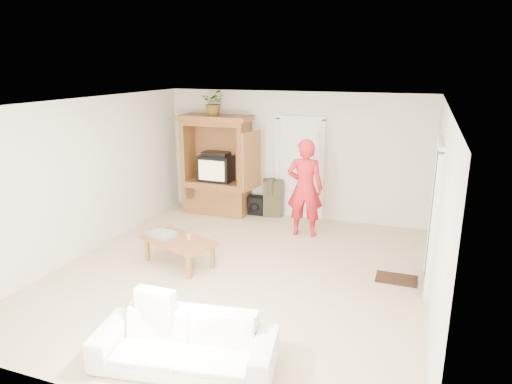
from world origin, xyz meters
TOP-DOWN VIEW (x-y plane):
  - floor at (0.00, 0.00)m, footprint 6.00×6.00m
  - ceiling at (0.00, 0.00)m, footprint 6.00×6.00m
  - wall_back at (0.00, 3.00)m, footprint 5.50×0.00m
  - wall_front at (0.00, -3.00)m, footprint 5.50×0.00m
  - wall_left at (-2.75, 0.00)m, footprint 0.00×6.00m
  - wall_right at (2.75, 0.00)m, footprint 0.00×6.00m
  - armoire at (-1.58, 2.66)m, footprint 1.82×1.14m
  - door_back at (0.15, 2.97)m, footprint 0.85×0.05m
  - doorway_right at (2.73, 0.60)m, footprint 0.05×0.90m
  - framed_picture at (2.73, 1.90)m, footprint 0.03×0.60m
  - doormat at (2.30, 0.60)m, footprint 0.60×0.40m
  - plant at (-1.60, 2.63)m, footprint 0.53×0.47m
  - man at (0.52, 1.94)m, footprint 0.71×0.50m
  - sofa at (0.31, -2.29)m, footprint 2.01×1.04m
  - coffee_table at (-1.03, -0.03)m, footprint 1.32×1.00m
  - towel at (-1.33, -0.03)m, footprint 0.43×0.36m
  - candle at (-0.87, 0.02)m, footprint 0.08×0.08m
  - backpack_black at (-0.73, 2.75)m, footprint 0.34×0.21m
  - backpack_olive at (-0.39, 2.85)m, footprint 0.49×0.42m

SIDE VIEW (x-z plane):
  - floor at x=0.00m, z-range 0.00..0.00m
  - doormat at x=2.30m, z-range 0.00..0.02m
  - backpack_black at x=-0.73m, z-range 0.00..0.41m
  - sofa at x=0.31m, z-range 0.00..0.56m
  - coffee_table at x=-1.03m, z-range 0.16..0.60m
  - backpack_olive at x=-0.39m, z-range 0.00..0.78m
  - towel at x=-1.33m, z-range 0.44..0.52m
  - candle at x=-0.87m, z-range 0.44..0.54m
  - armoire at x=-1.58m, z-range -0.14..1.96m
  - man at x=0.52m, z-range 0.00..1.83m
  - door_back at x=0.15m, z-range 0.00..2.04m
  - doorway_right at x=2.73m, z-range 0.00..2.04m
  - wall_back at x=0.00m, z-range -1.45..4.05m
  - wall_front at x=0.00m, z-range -1.45..4.05m
  - wall_left at x=-2.75m, z-range -1.70..4.30m
  - wall_right at x=2.75m, z-range -1.70..4.30m
  - framed_picture at x=2.73m, z-range 1.36..1.84m
  - plant at x=-1.60m, z-range 2.10..2.63m
  - ceiling at x=0.00m, z-range 2.60..2.60m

